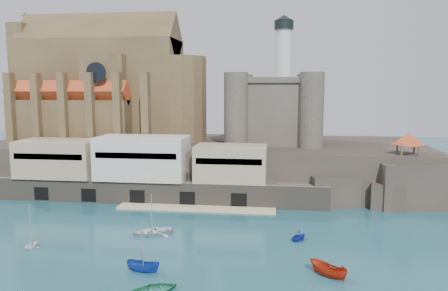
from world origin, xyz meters
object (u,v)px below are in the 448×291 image
church (109,90)px  castle_keep (274,107)px  boat_2 (143,271)px  pavilion (408,140)px

church → castle_keep: church is taller
castle_keep → boat_2: bearing=-106.5°
boat_2 → pavilion: bearing=-37.6°
castle_keep → boat_2: 56.83m
church → boat_2: (24.94, -52.37, -22.13)m
church → pavilion: (66.13, -15.85, -9.40)m
pavilion → castle_keep: bearing=149.8°
castle_keep → pavilion: bearing=-30.2°
church → pavilion: bearing=-13.5°
church → pavilion: 68.65m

